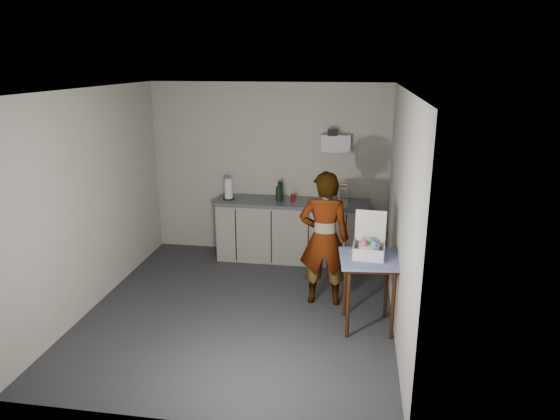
% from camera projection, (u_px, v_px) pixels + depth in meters
% --- Properties ---
extents(ground, '(4.00, 4.00, 0.00)m').
position_uv_depth(ground, '(241.00, 309.00, 6.06)').
color(ground, '#2B2C31').
rests_on(ground, ground).
extents(wall_back, '(3.60, 0.02, 2.60)m').
position_uv_depth(wall_back, '(269.00, 170.00, 7.57)').
color(wall_back, '#BEB4A6').
rests_on(wall_back, ground).
extents(wall_right, '(0.02, 4.00, 2.60)m').
position_uv_depth(wall_right, '(399.00, 214.00, 5.42)').
color(wall_right, '#BEB4A6').
rests_on(wall_right, ground).
extents(wall_left, '(0.02, 4.00, 2.60)m').
position_uv_depth(wall_left, '(92.00, 200.00, 5.95)').
color(wall_left, '#BEB4A6').
rests_on(wall_left, ground).
extents(ceiling, '(3.60, 4.00, 0.01)m').
position_uv_depth(ceiling, '(236.00, 90.00, 5.31)').
color(ceiling, silver).
rests_on(ceiling, wall_back).
extents(kitchen_counter, '(2.24, 0.62, 0.91)m').
position_uv_depth(kitchen_counter, '(292.00, 232.00, 7.48)').
color(kitchen_counter, black).
rests_on(kitchen_counter, ground).
extents(wall_shelf, '(0.42, 0.18, 0.37)m').
position_uv_depth(wall_shelf, '(336.00, 143.00, 7.22)').
color(wall_shelf, white).
rests_on(wall_shelf, ground).
extents(side_table, '(0.71, 0.71, 0.84)m').
position_uv_depth(side_table, '(370.00, 267.00, 5.45)').
color(side_table, '#39190D').
rests_on(side_table, ground).
extents(standing_man, '(0.63, 0.43, 1.67)m').
position_uv_depth(standing_man, '(324.00, 239.00, 6.01)').
color(standing_man, '#B2A593').
rests_on(standing_man, ground).
extents(soap_bottle, '(0.16, 0.16, 0.30)m').
position_uv_depth(soap_bottle, '(279.00, 191.00, 7.30)').
color(soap_bottle, black).
rests_on(soap_bottle, kitchen_counter).
extents(soda_can, '(0.06, 0.06, 0.11)m').
position_uv_depth(soda_can, '(293.00, 198.00, 7.31)').
color(soda_can, '#B61220').
rests_on(soda_can, kitchen_counter).
extents(dark_bottle, '(0.08, 0.08, 0.26)m').
position_uv_depth(dark_bottle, '(280.00, 190.00, 7.41)').
color(dark_bottle, black).
rests_on(dark_bottle, kitchen_counter).
extents(paper_towel, '(0.18, 0.18, 0.32)m').
position_uv_depth(paper_towel, '(229.00, 189.00, 7.40)').
color(paper_towel, black).
rests_on(paper_towel, kitchen_counter).
extents(dish_rack, '(0.36, 0.27, 0.25)m').
position_uv_depth(dish_rack, '(334.00, 199.00, 7.25)').
color(dish_rack, white).
rests_on(dish_rack, kitchen_counter).
extents(bakery_box, '(0.36, 0.37, 0.47)m').
position_uv_depth(bakery_box, '(369.00, 247.00, 5.45)').
color(bakery_box, white).
rests_on(bakery_box, side_table).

